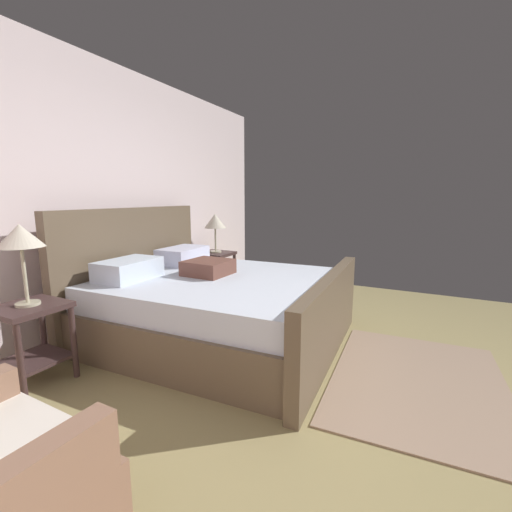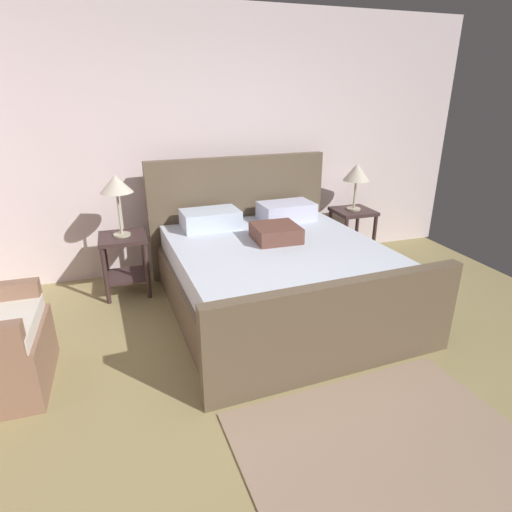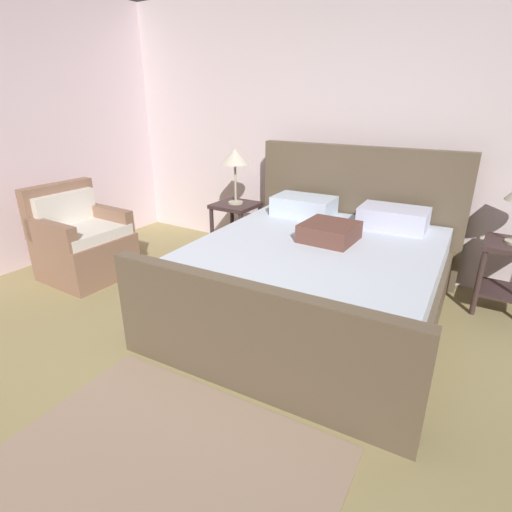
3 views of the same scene
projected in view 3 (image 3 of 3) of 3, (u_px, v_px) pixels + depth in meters
ground_plane at (185, 415)px, 2.32m from camera, size 5.68×5.31×0.02m
wall_back at (361, 132)px, 3.96m from camera, size 5.80×0.12×2.71m
bed at (318, 274)px, 3.27m from camera, size 2.07×2.30×1.26m
nightstand_right at (510, 266)px, 3.28m from camera, size 0.44×0.44×0.60m
nightstand_left at (236, 221)px, 4.46m from camera, size 0.44×0.44×0.60m
table_lamp_left at (235, 158)px, 4.21m from camera, size 0.30×0.30×0.58m
armchair at (81, 242)px, 3.97m from camera, size 0.74×0.73×0.90m
area_rug at (162, 469)px, 1.97m from camera, size 1.71×1.28×0.01m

